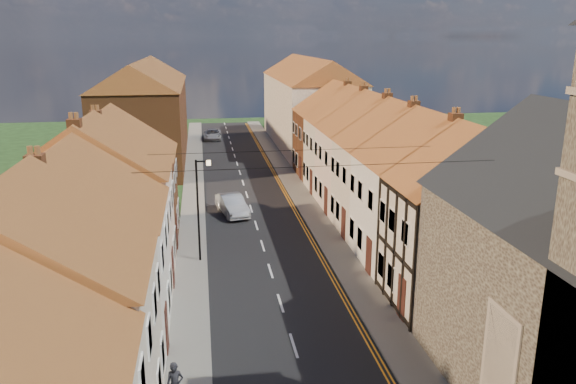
% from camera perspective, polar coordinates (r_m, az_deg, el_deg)
% --- Properties ---
extents(road, '(7.00, 90.00, 0.02)m').
position_cam_1_polar(road, '(43.11, -3.77, -1.71)').
color(road, black).
rests_on(road, ground).
extents(pavement_left, '(1.80, 90.00, 0.12)m').
position_cam_1_polar(pavement_left, '(42.96, -9.63, -1.89)').
color(pavement_left, slate).
rests_on(pavement_left, ground).
extents(pavement_right, '(1.80, 90.00, 0.12)m').
position_cam_1_polar(pavement_right, '(43.68, 1.99, -1.38)').
color(pavement_right, slate).
rests_on(pavement_right, ground).
extents(cottage_r_tudor, '(8.30, 5.20, 9.00)m').
position_cam_1_polar(cottage_r_tudor, '(28.20, 18.59, -2.40)').
color(cottage_r_tudor, '#F3E1CC').
rests_on(cottage_r_tudor, ground).
extents(cottage_r_white_near, '(8.30, 6.00, 9.00)m').
position_cam_1_polar(cottage_r_white_near, '(32.89, 14.41, 0.44)').
color(cottage_r_white_near, beige).
rests_on(cottage_r_white_near, ground).
extents(cottage_r_cream_mid, '(8.30, 5.20, 9.00)m').
position_cam_1_polar(cottage_r_cream_mid, '(37.75, 11.25, 2.56)').
color(cottage_r_cream_mid, '#F3E1CC').
rests_on(cottage_r_cream_mid, ground).
extents(cottage_r_pink, '(8.30, 6.00, 9.00)m').
position_cam_1_polar(cottage_r_pink, '(42.75, 8.80, 4.17)').
color(cottage_r_pink, '#FFE4C9').
rests_on(cottage_r_pink, ground).
extents(cottage_r_white_far, '(8.30, 5.20, 9.00)m').
position_cam_1_polar(cottage_r_white_far, '(47.83, 6.87, 5.45)').
color(cottage_r_white_far, '#F3E1CC').
rests_on(cottage_r_white_far, ground).
extents(cottage_r_cream_far, '(8.30, 6.00, 9.00)m').
position_cam_1_polar(cottage_r_cream_far, '(52.98, 5.30, 6.46)').
color(cottage_r_cream_far, brown).
rests_on(cottage_r_cream_far, ground).
extents(cottage_l_cream, '(8.30, 6.30, 9.10)m').
position_cam_1_polar(cottage_l_cream, '(19.39, -25.75, -11.24)').
color(cottage_l_cream, '#F3E1CC').
rests_on(cottage_l_cream, ground).
extents(cottage_l_white, '(8.30, 6.90, 8.80)m').
position_cam_1_polar(cottage_l_white, '(25.14, -21.67, -5.11)').
color(cottage_l_white, beige).
rests_on(cottage_l_white, ground).
extents(cottage_l_brick_mid, '(8.30, 5.70, 9.10)m').
position_cam_1_polar(cottage_l_brick_mid, '(30.77, -19.33, -0.88)').
color(cottage_l_brick_mid, '#FFE4C9').
rests_on(cottage_l_brick_mid, ground).
extents(cottage_l_pink, '(8.30, 6.30, 8.80)m').
position_cam_1_polar(cottage_l_pink, '(36.34, -17.75, 1.43)').
color(cottage_l_pink, brown).
rests_on(cottage_l_pink, ground).
extents(block_right_far, '(8.30, 24.20, 10.50)m').
position_cam_1_polar(block_right_far, '(67.68, 2.15, 9.18)').
color(block_right_far, '#F3E1CC').
rests_on(block_right_far, ground).
extents(block_left_far, '(8.30, 24.20, 10.50)m').
position_cam_1_polar(block_left_far, '(61.76, -14.30, 8.11)').
color(block_left_far, brown).
rests_on(block_left_far, ground).
extents(lamppost, '(0.88, 0.15, 6.00)m').
position_cam_1_polar(lamppost, '(32.38, -9.00, -1.21)').
color(lamppost, black).
rests_on(lamppost, pavement_left).
extents(car_mid, '(2.49, 4.70, 1.47)m').
position_cam_1_polar(car_mid, '(41.69, -5.70, -1.31)').
color(car_mid, '#A5A9AD').
rests_on(car_mid, ground).
extents(car_distant, '(2.33, 4.79, 1.31)m').
position_cam_1_polar(car_distant, '(72.79, -7.68, 5.81)').
color(car_distant, '#9C9DA3').
rests_on(car_distant, ground).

